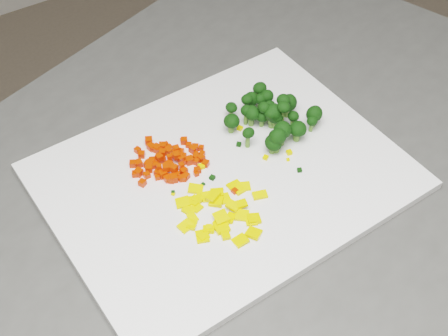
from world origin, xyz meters
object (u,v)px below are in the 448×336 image
cutting_board (224,176)px  carrot_pile (169,157)px  pepper_pile (224,206)px  broccoli_pile (272,112)px

cutting_board → carrot_pile: carrot_pile is taller
pepper_pile → broccoli_pile: bearing=33.0°
pepper_pile → cutting_board: bearing=56.7°
carrot_pile → pepper_pile: size_ratio=0.86×
pepper_pile → broccoli_pile: size_ratio=0.97×
broccoli_pile → carrot_pile: bearing=174.4°
carrot_pile → pepper_pile: 0.11m
carrot_pile → broccoli_pile: broccoli_pile is taller
cutting_board → pepper_pile: size_ratio=3.88×
carrot_pile → broccoli_pile: (0.15, -0.02, 0.01)m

